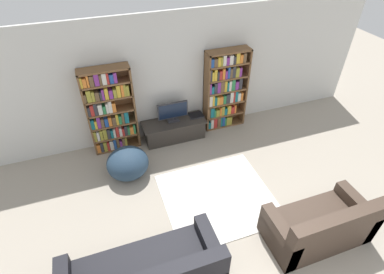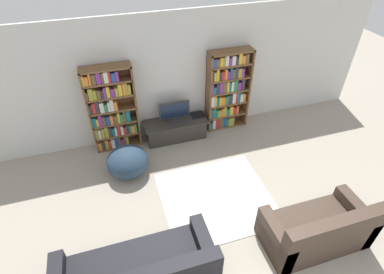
% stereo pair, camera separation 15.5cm
% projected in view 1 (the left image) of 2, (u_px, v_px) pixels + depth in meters
% --- Properties ---
extents(wall_back, '(8.80, 0.06, 2.60)m').
position_uv_depth(wall_back, '(173.00, 77.00, 6.04)').
color(wall_back, silver).
rests_on(wall_back, ground_plane).
extents(bookshelf_left, '(0.92, 0.30, 1.80)m').
position_uv_depth(bookshelf_left, '(109.00, 111.00, 5.81)').
color(bookshelf_left, brown).
rests_on(bookshelf_left, ground_plane).
extents(bookshelf_right, '(0.92, 0.30, 1.80)m').
position_uv_depth(bookshelf_right, '(224.00, 90.00, 6.43)').
color(bookshelf_right, brown).
rests_on(bookshelf_right, ground_plane).
extents(tv_stand, '(1.34, 0.50, 0.43)m').
position_uv_depth(tv_stand, '(174.00, 130.00, 6.46)').
color(tv_stand, '#332D28').
rests_on(tv_stand, ground_plane).
extents(television, '(0.64, 0.16, 0.44)m').
position_uv_depth(television, '(173.00, 112.00, 6.21)').
color(television, '#2D2D33').
rests_on(television, tv_stand).
extents(laptop, '(0.31, 0.25, 0.03)m').
position_uv_depth(laptop, '(196.00, 115.00, 6.50)').
color(laptop, '#28282D').
rests_on(laptop, tv_stand).
extents(area_rug, '(1.86, 1.73, 0.02)m').
position_uv_depth(area_rug, '(218.00, 197.00, 5.26)').
color(area_rug, white).
rests_on(area_rug, ground_plane).
extents(couch_right_sofa, '(1.54, 0.81, 0.88)m').
position_uv_depth(couch_right_sofa, '(320.00, 226.00, 4.47)').
color(couch_right_sofa, '#423328').
rests_on(couch_right_sofa, ground_plane).
extents(beanbag_ottoman, '(0.77, 0.77, 0.56)m').
position_uv_depth(beanbag_ottoman, '(128.00, 163.00, 5.55)').
color(beanbag_ottoman, '#23384C').
rests_on(beanbag_ottoman, ground_plane).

